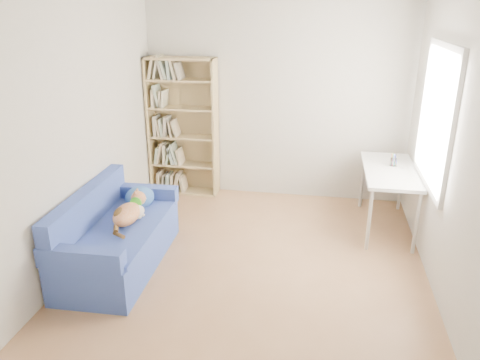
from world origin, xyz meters
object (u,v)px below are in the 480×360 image
at_px(sofa, 117,236).
at_px(bookshelf, 183,133).
at_px(pen_cup, 394,161).
at_px(desk, 390,175).

relative_size(sofa, bookshelf, 0.88).
bearing_deg(bookshelf, pen_cup, -11.57).
height_order(sofa, pen_cup, pen_cup).
bearing_deg(bookshelf, desk, -14.37).
bearing_deg(sofa, bookshelf, 85.13).
distance_m(sofa, pen_cup, 3.26).
relative_size(sofa, pen_cup, 10.98).
bearing_deg(sofa, desk, 24.25).
height_order(sofa, bookshelf, bookshelf).
xyz_separation_m(sofa, pen_cup, (2.86, 1.48, 0.49)).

